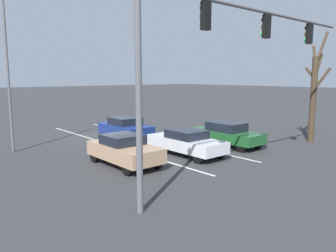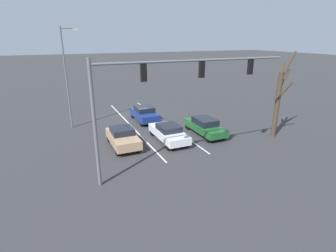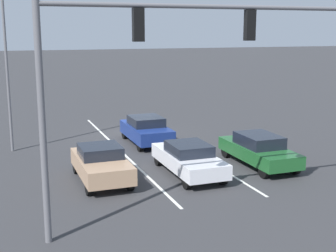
{
  "view_description": "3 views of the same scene",
  "coord_description": "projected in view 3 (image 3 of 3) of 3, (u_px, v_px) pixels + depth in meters",
  "views": [
    {
      "loc": [
        11.96,
        20.19,
        4.19
      ],
      "look_at": [
        0.34,
        6.6,
        1.49
      ],
      "focal_mm": 35.0,
      "sensor_mm": 36.0,
      "label": 1
    },
    {
      "loc": [
        8.1,
        25.91,
        8.05
      ],
      "look_at": [
        0.35,
        8.4,
        1.56
      ],
      "focal_mm": 28.0,
      "sensor_mm": 36.0,
      "label": 2
    },
    {
      "loc": [
        7.45,
        25.43,
        6.11
      ],
      "look_at": [
        0.77,
        7.31,
        2.11
      ],
      "focal_mm": 50.0,
      "sensor_mm": 36.0,
      "label": 3
    }
  ],
  "objects": [
    {
      "name": "ground_plane",
      "position": [
        137.0,
        137.0,
        27.13
      ],
      "size": [
        240.0,
        240.0,
        0.0
      ],
      "primitive_type": "plane",
      "color": "#333335"
    },
    {
      "name": "car_navy_midlane_second",
      "position": [
        146.0,
        130.0,
        25.39
      ],
      "size": [
        1.88,
        4.13,
        1.48
      ],
      "color": "navy",
      "rests_on": "ground_plane"
    },
    {
      "name": "traffic_signal_gantry",
      "position": [
        180.0,
        52.0,
        14.01
      ],
      "size": [
        12.63,
        0.37,
        7.13
      ],
      "color": "slate",
      "rests_on": "ground_plane"
    },
    {
      "name": "lane_stripe_left_divider",
      "position": [
        181.0,
        144.0,
        25.29
      ],
      "size": [
        0.12,
        17.27,
        0.01
      ],
      "primitive_type": "cube",
      "color": "silver",
      "rests_on": "ground_plane"
    },
    {
      "name": "lane_stripe_center_divider",
      "position": [
        120.0,
        150.0,
        24.13
      ],
      "size": [
        0.12,
        17.27,
        0.01
      ],
      "primitive_type": "cube",
      "color": "silver",
      "rests_on": "ground_plane"
    },
    {
      "name": "car_darkgreen_leftlane_front",
      "position": [
        259.0,
        149.0,
        21.29
      ],
      "size": [
        1.77,
        4.63,
        1.44
      ],
      "color": "#1E5928",
      "rests_on": "ground_plane"
    },
    {
      "name": "street_lamp_right_shoulder",
      "position": [
        9.0,
        52.0,
        22.97
      ],
      "size": [
        1.5,
        0.24,
        8.95
      ],
      "color": "slate",
      "rests_on": "ground_plane"
    },
    {
      "name": "car_tan_rightlane_front",
      "position": [
        101.0,
        163.0,
        19.06
      ],
      "size": [
        1.85,
        4.08,
        1.47
      ],
      "color": "tan",
      "rests_on": "ground_plane"
    },
    {
      "name": "car_white_midlane_front",
      "position": [
        189.0,
        158.0,
        19.95
      ],
      "size": [
        1.81,
        4.58,
        1.37
      ],
      "color": "silver",
      "rests_on": "ground_plane"
    }
  ]
}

